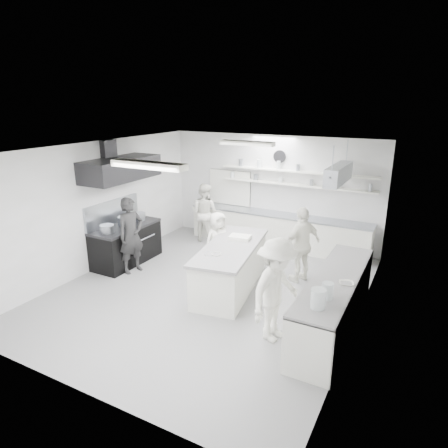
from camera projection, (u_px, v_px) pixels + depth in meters
The scene contains 27 objects.
floor at pixel (209, 291), 8.49m from camera, with size 6.00×7.00×0.02m, color gray.
ceiling at pixel (208, 148), 7.58m from camera, with size 6.00×7.00×0.02m, color silver.
wall_back at pixel (272, 190), 10.98m from camera, with size 6.00×0.04×3.00m, color white.
wall_front at pixel (71, 296), 5.09m from camera, with size 6.00×0.04×3.00m, color white.
wall_left at pixel (99, 206), 9.38m from camera, with size 0.04×7.00×3.00m, color white.
wall_right at pixel (363, 249), 6.69m from camera, with size 0.04×7.00×3.00m, color white.
stove at pixel (126, 245), 9.85m from camera, with size 0.80×1.80×0.90m, color black.
exhaust_hood at pixel (121, 169), 9.28m from camera, with size 0.85×2.00×0.50m, color black.
back_counter at pixel (277, 231), 10.91m from camera, with size 5.00×0.60×0.92m, color white.
shelf_lower at pixel (295, 185), 10.49m from camera, with size 4.20×0.26×0.04m, color white.
shelf_upper at pixel (296, 172), 10.38m from camera, with size 4.20×0.26×0.04m, color white.
pass_through_window at pixel (230, 188), 11.56m from camera, with size 1.30×0.04×1.00m, color black.
wall_clock at pixel (280, 156), 10.58m from camera, with size 0.32×0.32×0.05m, color white.
right_counter at pixel (334, 303), 6.99m from camera, with size 0.74×3.30×0.94m, color white.
pot_rack at pixel (339, 174), 8.92m from camera, with size 0.30×1.60×0.40m, color #969CA5.
light_fixture_front at pixel (149, 165), 6.09m from camera, with size 1.30×0.25×0.10m, color white.
light_fixture_rear at pixel (247, 143), 9.12m from camera, with size 1.30×0.25×0.10m, color white.
prep_island at pixel (231, 268), 8.48m from camera, with size 0.94×2.51×0.93m, color white.
stove_pot at pixel (126, 222), 9.72m from camera, with size 0.39×0.39×0.26m, color #969CA5.
cook_stove at pixel (131, 235), 9.19m from camera, with size 0.65×0.43×1.79m, color black.
cook_back at pixel (204, 212), 11.28m from camera, with size 0.81×0.63×1.67m, color white.
cook_island_left at pixel (218, 242), 9.27m from camera, with size 0.70×0.46×1.44m, color white.
cook_island_right at pixel (302, 245), 8.73m from camera, with size 1.00×0.42×1.70m, color white.
cook_right at pixel (276, 290), 6.54m from camera, with size 1.16×0.67×1.80m, color white.
bowl_island_a at pixel (210, 255), 7.87m from camera, with size 0.24×0.24×0.06m, color #969CA5.
bowl_island_b at pixel (217, 255), 7.84m from camera, with size 0.21×0.21×0.07m, color white.
bowl_right at pixel (346, 284), 6.61m from camera, with size 0.24×0.24×0.06m, color white.
Camera 1 is at (3.88, -6.63, 3.90)m, focal length 31.89 mm.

